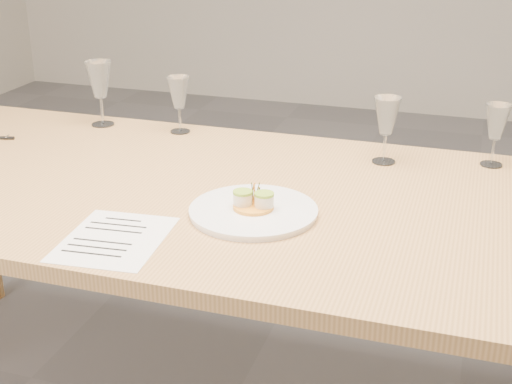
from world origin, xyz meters
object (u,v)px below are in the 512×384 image
(wine_glass_0, at_px, (99,81))
(wine_glass_2, at_px, (387,117))
(recipe_sheet, at_px, (114,239))
(wine_glass_1, at_px, (179,94))
(wine_glass_3, at_px, (497,123))
(dining_table, at_px, (219,213))
(dinner_plate, at_px, (254,210))

(wine_glass_0, relative_size, wine_glass_2, 1.12)
(recipe_sheet, xyz_separation_m, wine_glass_0, (-0.45, 0.75, 0.15))
(wine_glass_1, bearing_deg, wine_glass_3, -0.82)
(dining_table, relative_size, wine_glass_3, 13.61)
(dining_table, distance_m, wine_glass_1, 0.54)
(recipe_sheet, bearing_deg, dining_table, 66.49)
(dinner_plate, bearing_deg, wine_glass_3, 44.56)
(wine_glass_0, relative_size, wine_glass_1, 1.18)
(recipe_sheet, relative_size, wine_glass_3, 1.65)
(dining_table, xyz_separation_m, wine_glass_1, (-0.29, 0.41, 0.19))
(recipe_sheet, xyz_separation_m, wine_glass_3, (0.79, 0.75, 0.12))
(wine_glass_2, relative_size, wine_glass_3, 1.07)
(dining_table, relative_size, dinner_plate, 7.82)
(recipe_sheet, bearing_deg, wine_glass_3, 38.42)
(dinner_plate, height_order, recipe_sheet, dinner_plate)
(dining_table, xyz_separation_m, wine_glass_3, (0.67, 0.40, 0.19))
(dining_table, bearing_deg, wine_glass_3, 30.84)
(recipe_sheet, xyz_separation_m, wine_glass_1, (-0.17, 0.76, 0.13))
(wine_glass_3, bearing_deg, dining_table, -149.16)
(recipe_sheet, bearing_deg, dinner_plate, 36.02)
(dining_table, bearing_deg, dinner_plate, -42.19)
(recipe_sheet, bearing_deg, wine_glass_2, 48.88)
(dinner_plate, height_order, wine_glass_0, wine_glass_0)
(dining_table, relative_size, wine_glass_0, 11.30)
(wine_glass_1, bearing_deg, dining_table, -55.41)
(wine_glass_2, bearing_deg, wine_glass_0, 175.46)
(wine_glass_0, xyz_separation_m, wine_glass_3, (1.23, -0.01, -0.03))
(wine_glass_2, xyz_separation_m, wine_glass_3, (0.29, 0.07, -0.01))
(recipe_sheet, height_order, wine_glass_2, wine_glass_2)
(dinner_plate, height_order, wine_glass_3, wine_glass_3)
(dining_table, height_order, wine_glass_0, wine_glass_0)
(recipe_sheet, relative_size, wine_glass_0, 1.37)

